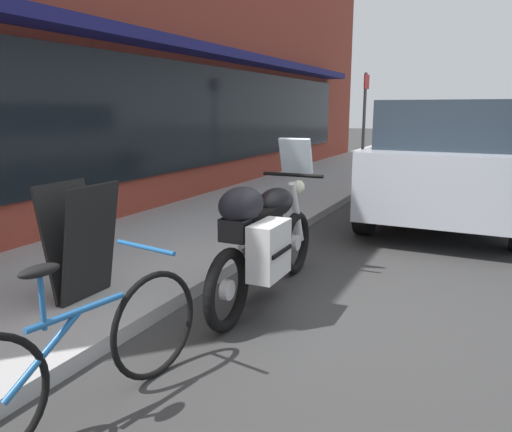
{
  "coord_description": "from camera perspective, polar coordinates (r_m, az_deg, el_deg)",
  "views": [
    {
      "loc": [
        -3.76,
        -1.08,
        1.68
      ],
      "look_at": [
        0.35,
        0.87,
        0.7
      ],
      "focal_mm": 34.97,
      "sensor_mm": 36.0,
      "label": 1
    }
  ],
  "objects": [
    {
      "name": "parking_sign_pole",
      "position": [
        12.06,
        12.3,
        11.16
      ],
      "size": [
        0.44,
        0.07,
        2.37
      ],
      "color": "#59595B",
      "rests_on": "sidewalk_curb"
    },
    {
      "name": "touring_motorcycle",
      "position": [
        4.29,
        0.94,
        -2.33
      ],
      "size": [
        2.16,
        0.68,
        1.4
      ],
      "color": "black",
      "rests_on": "ground_plane"
    },
    {
      "name": "sidewalk_curb",
      "position": [
        13.36,
        9.66,
        5.03
      ],
      "size": [
        30.0,
        2.52,
        0.12
      ],
      "color": "#A0A0A0",
      "rests_on": "ground_plane"
    },
    {
      "name": "ground_plane",
      "position": [
        4.26,
        8.76,
        -11.23
      ],
      "size": [
        80.0,
        80.0,
        0.0
      ],
      "primitive_type": "plane",
      "color": "#313131"
    },
    {
      "name": "sandwich_board_sign",
      "position": [
        4.38,
        -19.46,
        -2.72
      ],
      "size": [
        0.55,
        0.42,
        0.97
      ],
      "color": "black",
      "rests_on": "sidewalk_curb"
    },
    {
      "name": "parked_minivan",
      "position": [
        8.13,
        21.63,
        6.14
      ],
      "size": [
        4.66,
        2.15,
        1.79
      ],
      "color": "#9EA3AD",
      "rests_on": "ground_plane"
    },
    {
      "name": "parked_bicycle",
      "position": [
        2.95,
        -19.46,
        -14.75
      ],
      "size": [
        1.76,
        0.49,
        0.94
      ],
      "color": "black",
      "rests_on": "ground_plane"
    }
  ]
}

